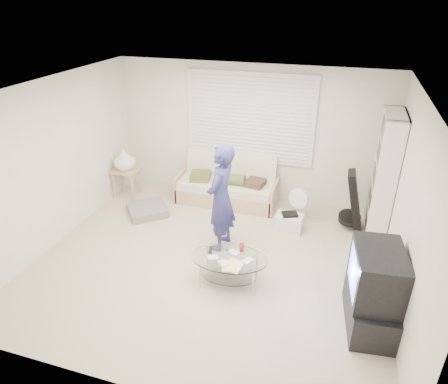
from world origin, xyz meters
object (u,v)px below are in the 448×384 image
(futon_sofa, at_px, (227,187))
(coffee_table, at_px, (229,262))
(bookshelf, at_px, (384,175))
(tv_unit, at_px, (374,290))

(futon_sofa, distance_m, coffee_table, 2.33)
(bookshelf, relative_size, tv_unit, 1.92)
(bookshelf, xyz_separation_m, tv_unit, (-0.13, -2.26, -0.49))
(bookshelf, height_order, tv_unit, bookshelf)
(coffee_table, bearing_deg, bookshelf, 45.78)
(tv_unit, bearing_deg, bookshelf, 86.83)
(futon_sofa, distance_m, tv_unit, 3.54)
(futon_sofa, bearing_deg, tv_unit, -44.84)
(bookshelf, distance_m, tv_unit, 2.31)
(tv_unit, bearing_deg, coffee_table, 171.58)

